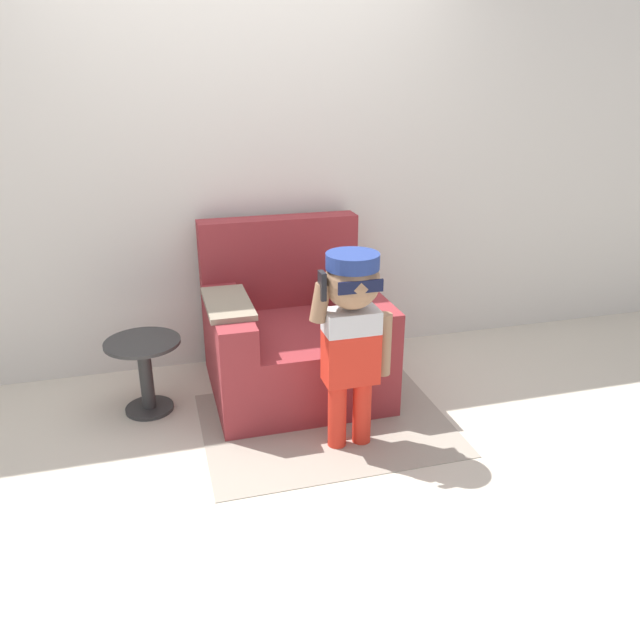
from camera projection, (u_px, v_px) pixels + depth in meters
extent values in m
plane|color=beige|center=(270.00, 398.00, 3.63)|extent=(10.00, 10.00, 0.00)
cube|color=silver|center=(243.00, 156.00, 3.70)|extent=(10.00, 0.05, 2.60)
cube|color=maroon|center=(295.00, 358.00, 3.66)|extent=(0.96, 0.94, 0.41)
cube|color=maroon|center=(279.00, 262.00, 3.83)|extent=(0.96, 0.16, 0.55)
cube|color=maroon|center=(229.00, 322.00, 3.38)|extent=(0.20, 0.78, 0.19)
cube|color=maroon|center=(362.00, 309.00, 3.57)|extent=(0.20, 0.78, 0.19)
cube|color=gray|center=(228.00, 303.00, 3.34)|extent=(0.24, 0.52, 0.03)
cylinder|color=red|center=(337.00, 414.00, 3.11)|extent=(0.09, 0.09, 0.36)
cylinder|color=red|center=(362.00, 411.00, 3.14)|extent=(0.09, 0.09, 0.36)
cube|color=red|center=(351.00, 357.00, 3.01)|extent=(0.26, 0.15, 0.26)
cube|color=silver|center=(351.00, 321.00, 2.94)|extent=(0.26, 0.15, 0.11)
sphere|color=#997051|center=(352.00, 282.00, 2.87)|extent=(0.26, 0.26, 0.26)
cylinder|color=navy|center=(353.00, 261.00, 2.83)|extent=(0.25, 0.25, 0.07)
cube|color=navy|center=(345.00, 259.00, 2.95)|extent=(0.15, 0.12, 0.01)
cube|color=#0F1433|center=(361.00, 287.00, 2.76)|extent=(0.21, 0.01, 0.06)
cylinder|color=#997051|center=(384.00, 344.00, 3.04)|extent=(0.07, 0.07, 0.32)
cylinder|color=#997051|center=(320.00, 303.00, 2.86)|extent=(0.10, 0.07, 0.19)
cube|color=black|center=(322.00, 286.00, 2.81)|extent=(0.02, 0.07, 0.13)
cylinder|color=#333333|center=(150.00, 408.00, 3.50)|extent=(0.27, 0.27, 0.02)
cylinder|color=#333333|center=(146.00, 377.00, 3.43)|extent=(0.07, 0.07, 0.40)
cylinder|color=#333333|center=(142.00, 343.00, 3.35)|extent=(0.41, 0.41, 0.02)
cube|color=#9E9384|center=(326.00, 424.00, 3.36)|extent=(1.31, 1.01, 0.01)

